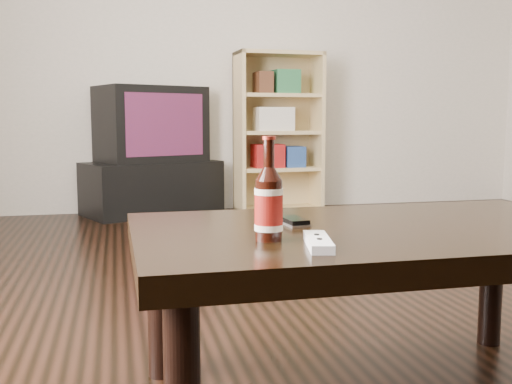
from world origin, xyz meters
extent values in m
cube|color=black|center=(0.00, 0.00, -0.01)|extent=(5.00, 6.00, 0.01)
cube|color=#BEB6A9|center=(0.00, 3.01, 1.35)|extent=(5.00, 0.02, 2.70)
cube|color=black|center=(-0.78, 2.88, 0.21)|extent=(1.16, 0.88, 0.42)
cube|color=black|center=(-0.78, 2.88, 0.71)|extent=(0.92, 0.76, 0.59)
cube|color=#A7281C|center=(-0.69, 2.65, 0.71)|extent=(0.60, 0.26, 0.47)
cube|color=tan|center=(-0.09, 2.78, 0.64)|extent=(0.05, 0.32, 1.29)
cube|color=tan|center=(0.57, 2.81, 0.64)|extent=(0.05, 0.32, 1.29)
cube|color=tan|center=(0.24, 2.79, 1.27)|extent=(0.71, 0.35, 0.03)
cube|color=tan|center=(0.24, 2.79, 0.01)|extent=(0.71, 0.35, 0.03)
cube|color=tan|center=(0.23, 2.94, 0.64)|extent=(0.69, 0.06, 1.29)
cube|color=tan|center=(0.24, 2.79, 0.35)|extent=(0.65, 0.32, 0.03)
cube|color=tan|center=(0.24, 2.79, 0.64)|extent=(0.65, 0.32, 0.03)
cube|color=tan|center=(0.24, 2.79, 0.94)|extent=(0.65, 0.32, 0.03)
cube|color=maroon|center=(0.14, 2.77, 0.46)|extent=(0.25, 0.21, 0.19)
cube|color=navy|center=(0.36, 2.78, 0.45)|extent=(0.17, 0.21, 0.17)
cube|color=beige|center=(0.19, 2.77, 0.75)|extent=(0.31, 0.21, 0.19)
cube|color=#28663D|center=(0.29, 2.77, 1.05)|extent=(0.21, 0.21, 0.19)
cube|color=#4D2B1B|center=(0.10, 2.77, 1.04)|extent=(0.13, 0.20, 0.17)
cube|color=black|center=(-0.39, -0.51, 0.44)|extent=(1.27, 0.75, 0.06)
cylinder|color=black|center=(-0.94, -0.23, 0.21)|extent=(0.07, 0.07, 0.41)
cylinder|color=black|center=(0.15, -0.23, 0.21)|extent=(0.07, 0.07, 0.41)
cylinder|color=black|center=(-0.72, -0.63, 0.54)|extent=(0.07, 0.07, 0.14)
cylinder|color=maroon|center=(-0.72, -0.63, 0.55)|extent=(0.08, 0.08, 0.09)
cylinder|color=beige|center=(-0.72, -0.63, 0.59)|extent=(0.08, 0.08, 0.01)
cylinder|color=beige|center=(-0.72, -0.63, 0.51)|extent=(0.08, 0.08, 0.01)
cone|color=black|center=(-0.72, -0.63, 0.63)|extent=(0.07, 0.07, 0.03)
cylinder|color=black|center=(-0.72, -0.63, 0.68)|extent=(0.03, 0.03, 0.06)
cylinder|color=maroon|center=(-0.72, -0.63, 0.71)|extent=(0.04, 0.04, 0.01)
cube|color=silver|center=(-0.60, -0.44, 0.48)|extent=(0.07, 0.11, 0.01)
cube|color=black|center=(-0.60, -0.44, 0.49)|extent=(0.06, 0.10, 0.01)
cylinder|color=silver|center=(-0.60, -0.47, 0.49)|extent=(0.02, 0.02, 0.00)
cube|color=white|center=(-0.63, -0.72, 0.48)|extent=(0.09, 0.18, 0.02)
cylinder|color=black|center=(-0.62, -0.69, 0.50)|extent=(0.01, 0.01, 0.00)
cylinder|color=black|center=(-0.63, -0.74, 0.50)|extent=(0.01, 0.01, 0.00)
camera|label=1|loc=(-1.05, -1.94, 0.75)|focal=42.00mm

